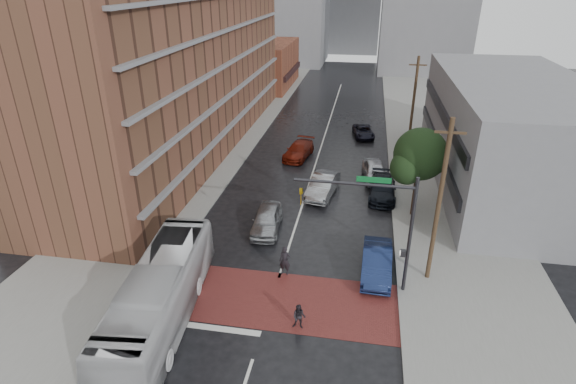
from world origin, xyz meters
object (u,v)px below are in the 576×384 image
(car_travel_b, at_px, (323,185))
(car_parked_near, at_px, (377,262))
(suv_travel, at_px, (363,131))
(pedestrian_b, at_px, (299,317))
(car_parked_far, at_px, (375,171))
(car_travel_c, at_px, (299,150))
(car_parked_mid, at_px, (382,188))
(car_travel_a, at_px, (267,220))
(pedestrian_a, at_px, (285,261))
(transit_bus, at_px, (160,295))

(car_travel_b, relative_size, car_parked_near, 1.04)
(suv_travel, bearing_deg, pedestrian_b, -104.12)
(suv_travel, relative_size, car_parked_near, 0.91)
(car_parked_far, bearing_deg, car_travel_b, -144.96)
(car_travel_c, bearing_deg, car_parked_mid, -34.07)
(car_travel_b, distance_m, car_travel_c, 8.82)
(pedestrian_b, height_order, car_parked_near, car_parked_near)
(car_travel_b, bearing_deg, car_parked_near, -58.06)
(car_parked_near, xyz_separation_m, car_parked_mid, (0.47, 10.88, -0.05))
(car_travel_c, bearing_deg, car_travel_b, -58.63)
(car_parked_far, bearing_deg, car_parked_mid, -87.67)
(pedestrian_b, bearing_deg, car_travel_a, 116.03)
(car_travel_a, bearing_deg, suv_travel, 70.77)
(car_travel_b, bearing_deg, car_travel_a, -108.32)
(pedestrian_a, distance_m, pedestrian_b, 4.77)
(pedestrian_a, xyz_separation_m, car_travel_c, (-2.19, 19.60, -0.19))
(pedestrian_b, xyz_separation_m, car_travel_b, (-0.46, 15.92, 0.14))
(car_parked_near, bearing_deg, car_travel_b, 113.89)
(car_travel_b, bearing_deg, transit_bus, -102.71)
(car_travel_a, relative_size, car_parked_mid, 0.91)
(pedestrian_b, bearing_deg, transit_bus, -170.17)
(car_travel_b, xyz_separation_m, suv_travel, (2.96, 15.88, -0.23))
(transit_bus, xyz_separation_m, pedestrian_b, (7.13, 0.69, -0.94))
(pedestrian_a, distance_m, car_travel_c, 19.73)
(transit_bus, distance_m, pedestrian_b, 7.22)
(car_travel_a, relative_size, car_parked_far, 1.00)
(car_parked_near, distance_m, car_parked_mid, 10.89)
(suv_travel, relative_size, car_parked_far, 0.94)
(pedestrian_b, height_order, car_travel_c, car_travel_c)
(pedestrian_b, relative_size, car_travel_a, 0.30)
(pedestrian_b, bearing_deg, car_parked_far, 83.57)
(car_travel_a, xyz_separation_m, suv_travel, (6.30, 22.28, -0.19))
(suv_travel, bearing_deg, car_travel_b, -110.18)
(car_travel_c, distance_m, suv_travel, 9.92)
(car_travel_b, relative_size, car_parked_far, 1.08)
(car_travel_c, height_order, car_parked_near, car_parked_near)
(transit_bus, bearing_deg, car_parked_far, 56.07)
(car_travel_c, bearing_deg, pedestrian_a, -74.17)
(car_parked_far, bearing_deg, pedestrian_b, -108.60)
(pedestrian_a, height_order, car_parked_far, pedestrian_a)
(car_parked_near, bearing_deg, car_parked_mid, 88.66)
(car_travel_a, xyz_separation_m, car_travel_c, (0.04, 14.59, -0.06))
(transit_bus, height_order, car_parked_near, transit_bus)
(transit_bus, relative_size, car_parked_near, 2.40)
(suv_travel, xyz_separation_m, car_parked_far, (1.26, -11.96, 0.19))
(car_parked_mid, bearing_deg, car_travel_b, -173.58)
(suv_travel, distance_m, car_parked_mid, 15.54)
(car_travel_c, height_order, suv_travel, car_travel_c)
(car_parked_near, bearing_deg, car_travel_a, 153.61)
(pedestrian_b, height_order, car_travel_b, car_travel_b)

